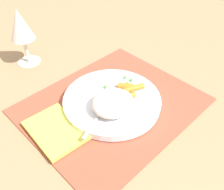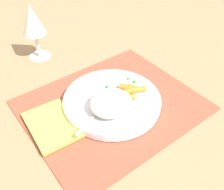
# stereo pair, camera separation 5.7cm
# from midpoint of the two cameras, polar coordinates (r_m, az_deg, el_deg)

# --- Properties ---
(ground_plane) EXTENTS (2.40, 2.40, 0.00)m
(ground_plane) POSITION_cam_midpoint_polar(r_m,az_deg,el_deg) (0.62, 2.62, -2.44)
(ground_plane) COLOR #997551
(placemat) EXTENTS (0.40, 0.33, 0.01)m
(placemat) POSITION_cam_midpoint_polar(r_m,az_deg,el_deg) (0.62, 2.63, -2.24)
(placemat) COLOR #9E4733
(placemat) RESTS_ON ground_plane
(plate) EXTENTS (0.23, 0.23, 0.02)m
(plate) POSITION_cam_midpoint_polar(r_m,az_deg,el_deg) (0.61, 2.66, -1.44)
(plate) COLOR white
(plate) RESTS_ON placemat
(rice_mound) EXTENTS (0.10, 0.09, 0.04)m
(rice_mound) POSITION_cam_midpoint_polar(r_m,az_deg,el_deg) (0.57, 2.62, -1.87)
(rice_mound) COLOR beige
(rice_mound) RESTS_ON plate
(carrot_portion) EXTENTS (0.09, 0.08, 0.02)m
(carrot_portion) POSITION_cam_midpoint_polar(r_m,az_deg,el_deg) (0.61, 6.27, 0.04)
(carrot_portion) COLOR orange
(carrot_portion) RESTS_ON plate
(pea_scatter) EXTENTS (0.09, 0.07, 0.01)m
(pea_scatter) POSITION_cam_midpoint_polar(r_m,az_deg,el_deg) (0.64, 5.98, 1.93)
(pea_scatter) COLOR #52B241
(pea_scatter) RESTS_ON plate
(fork) EXTENTS (0.18, 0.08, 0.01)m
(fork) POSITION_cam_midpoint_polar(r_m,az_deg,el_deg) (0.59, 1.47, -2.01)
(fork) COLOR silver
(fork) RESTS_ON plate
(wine_glass) EXTENTS (0.07, 0.07, 0.16)m
(wine_glass) POSITION_cam_midpoint_polar(r_m,az_deg,el_deg) (0.76, -15.21, 15.42)
(wine_glass) COLOR silver
(wine_glass) RESTS_ON ground_plane
(napkin) EXTENTS (0.10, 0.14, 0.01)m
(napkin) POSITION_cam_midpoint_polar(r_m,az_deg,el_deg) (0.58, -10.45, -6.63)
(napkin) COLOR #EAE54C
(napkin) RESTS_ON placemat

